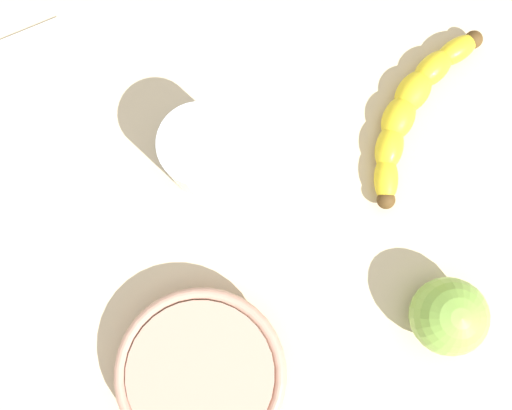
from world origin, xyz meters
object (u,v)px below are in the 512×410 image
object	(u,v)px
banana	(412,109)
ceramic_bowl	(201,373)
green_apple_fruit	(449,316)
smoothie_glass	(203,153)

from	to	relation	value
banana	ceramic_bowl	size ratio (longest dim) A/B	1.00
banana	green_apple_fruit	world-z (taller)	green_apple_fruit
banana	smoothie_glass	distance (cm)	22.81
smoothie_glass	green_apple_fruit	size ratio (longest dim) A/B	1.11
ceramic_bowl	green_apple_fruit	bearing A→B (deg)	175.85
banana	smoothie_glass	size ratio (longest dim) A/B	1.96
smoothie_glass	ceramic_bowl	world-z (taller)	smoothie_glass
banana	smoothie_glass	world-z (taller)	smoothie_glass
smoothie_glass	ceramic_bowl	xyz separation A→B (cm)	(6.43, 20.96, -1.28)
smoothie_glass	ceramic_bowl	distance (cm)	21.96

